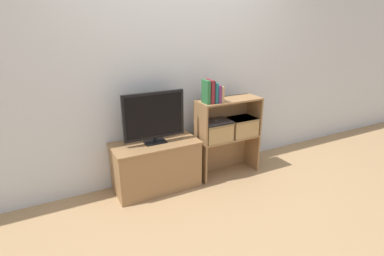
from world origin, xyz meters
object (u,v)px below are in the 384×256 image
(laptop, at_px, (216,122))
(book_plum, at_px, (217,93))
(storage_basket_right, at_px, (242,126))
(book_maroon, at_px, (210,91))
(book_forest, at_px, (206,92))
(storage_basket_left, at_px, (216,130))
(tv, at_px, (154,117))
(book_teal, at_px, (214,92))
(tv_stand, at_px, (156,165))
(book_charcoal, at_px, (212,92))
(book_tan, at_px, (219,94))

(laptop, bearing_deg, book_plum, -129.82)
(storage_basket_right, bearing_deg, book_maroon, -177.39)
(storage_basket_right, bearing_deg, laptop, 180.00)
(book_forest, bearing_deg, storage_basket_left, 8.02)
(laptop, bearing_deg, tv, 172.89)
(tv, xyz_separation_m, book_teal, (0.64, -0.11, 0.20))
(tv_stand, height_order, laptop, laptop)
(book_forest, bearing_deg, book_charcoal, 0.00)
(book_charcoal, xyz_separation_m, laptop, (0.08, 0.02, -0.35))
(storage_basket_left, bearing_deg, laptop, 0.00)
(book_charcoal, distance_m, storage_basket_left, 0.46)
(book_teal, bearing_deg, tv_stand, 170.40)
(book_forest, distance_m, book_plum, 0.13)
(book_maroon, xyz_separation_m, storage_basket_left, (0.10, 0.02, -0.45))
(book_charcoal, height_order, book_teal, book_charcoal)
(book_tan, bearing_deg, tv, 171.39)
(book_forest, height_order, laptop, book_forest)
(tv_stand, bearing_deg, book_maroon, -10.51)
(book_maroon, relative_size, book_teal, 1.16)
(book_plum, xyz_separation_m, storage_basket_right, (0.37, 0.02, -0.43))
(storage_basket_left, bearing_deg, book_charcoal, -164.68)
(tv, xyz_separation_m, book_charcoal, (0.61, -0.11, 0.21))
(book_maroon, relative_size, book_plum, 1.32)
(storage_basket_left, bearing_deg, tv_stand, 172.76)
(book_teal, xyz_separation_m, laptop, (0.05, 0.02, -0.33))
(tv, bearing_deg, book_plum, -9.04)
(tv, bearing_deg, book_teal, -9.46)
(book_tan, distance_m, storage_basket_right, 0.54)
(book_teal, bearing_deg, laptop, 23.38)
(tv, bearing_deg, book_charcoal, -9.88)
(book_charcoal, bearing_deg, book_maroon, 180.00)
(book_charcoal, xyz_separation_m, storage_basket_left, (0.08, 0.02, -0.45))
(tv_stand, height_order, book_charcoal, book_charcoal)
(book_tan, bearing_deg, storage_basket_left, 128.12)
(tv, bearing_deg, storage_basket_right, -4.72)
(tv_stand, distance_m, laptop, 0.80)
(book_teal, height_order, laptop, book_teal)
(book_charcoal, distance_m, book_tan, 0.10)
(book_maroon, distance_m, storage_basket_left, 0.47)
(storage_basket_right, bearing_deg, book_plum, -176.78)
(storage_basket_right, bearing_deg, storage_basket_left, 180.00)
(book_forest, height_order, storage_basket_left, book_forest)
(book_charcoal, distance_m, storage_basket_right, 0.62)
(book_tan, bearing_deg, book_plum, -180.00)
(tv_stand, height_order, book_plum, book_plum)
(tv_stand, height_order, storage_basket_right, storage_basket_right)
(tv_stand, bearing_deg, book_charcoal, -10.03)
(book_charcoal, relative_size, book_plum, 1.25)
(book_maroon, xyz_separation_m, book_charcoal, (0.03, -0.00, -0.01))
(tv_stand, distance_m, book_maroon, 0.97)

